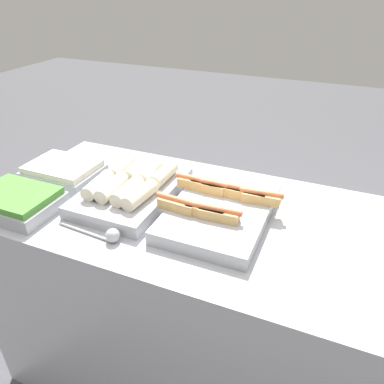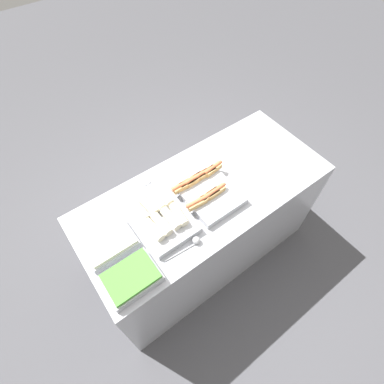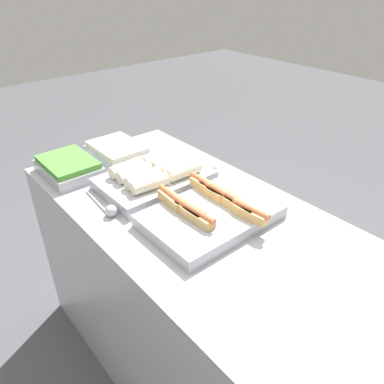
{
  "view_description": "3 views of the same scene",
  "coord_description": "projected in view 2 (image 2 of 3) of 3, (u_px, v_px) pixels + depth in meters",
  "views": [
    {
      "loc": [
        0.34,
        -1.05,
        1.67
      ],
      "look_at": [
        -0.11,
        0.0,
        1.0
      ],
      "focal_mm": 35.0,
      "sensor_mm": 36.0,
      "label": 1
    },
    {
      "loc": [
        -0.77,
        -0.89,
        2.54
      ],
      "look_at": [
        -0.11,
        0.0,
        1.0
      ],
      "focal_mm": 28.0,
      "sensor_mm": 36.0,
      "label": 2
    },
    {
      "loc": [
        0.83,
        -0.79,
        1.74
      ],
      "look_at": [
        -0.11,
        0.0,
        1.0
      ],
      "focal_mm": 35.0,
      "sensor_mm": 36.0,
      "label": 3
    }
  ],
  "objects": [
    {
      "name": "tray_side_front",
      "position": [
        131.0,
        278.0,
        1.62
      ],
      "size": [
        0.3,
        0.22,
        0.07
      ],
      "color": "#A8AAB2",
      "rests_on": "counter"
    },
    {
      "name": "tray_side_back",
      "position": [
        109.0,
        243.0,
        1.74
      ],
      "size": [
        0.3,
        0.22,
        0.07
      ],
      "color": "#A8AAB2",
      "rests_on": "counter"
    },
    {
      "name": "tray_wraps",
      "position": [
        159.0,
        215.0,
        1.84
      ],
      "size": [
        0.31,
        0.47,
        0.1
      ],
      "color": "#A8AAB2",
      "rests_on": "counter"
    },
    {
      "name": "serving_spoon_far",
      "position": [
        146.0,
        185.0,
        2.01
      ],
      "size": [
        0.23,
        0.05,
        0.05
      ],
      "color": "#B2B5BA",
      "rests_on": "counter"
    },
    {
      "name": "serving_spoon_near",
      "position": [
        194.0,
        242.0,
        1.76
      ],
      "size": [
        0.24,
        0.05,
        0.05
      ],
      "color": "#B2B5BA",
      "rests_on": "counter"
    },
    {
      "name": "tray_hotdogs",
      "position": [
        204.0,
        188.0,
        1.97
      ],
      "size": [
        0.41,
        0.48,
        0.1
      ],
      "color": "#A8AAB2",
      "rests_on": "counter"
    },
    {
      "name": "ground_plane",
      "position": [
        201.0,
        250.0,
        2.75
      ],
      "size": [
        12.0,
        12.0,
        0.0
      ],
      "primitive_type": "plane",
      "color": "#4C4C51"
    },
    {
      "name": "counter",
      "position": [
        203.0,
        225.0,
        2.37
      ],
      "size": [
        1.76,
        0.77,
        0.92
      ],
      "color": "#A8AAB2",
      "rests_on": "ground_plane"
    }
  ]
}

